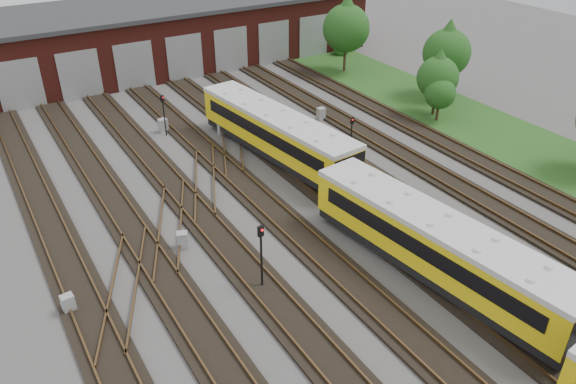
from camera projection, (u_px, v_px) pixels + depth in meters
ground at (386, 276)px, 29.25m from camera, size 120.00×120.00×0.00m
track_network at (377, 269)px, 29.55m from camera, size 30.40×70.00×0.33m
maintenance_shed at (134, 38)px, 57.01m from camera, size 51.00×12.50×6.35m
grass_verge at (488, 130)px, 45.12m from camera, size 8.00×55.00×0.05m
metro_train at (436, 246)px, 28.26m from camera, size 4.46×47.41×3.14m
signal_mast_0 at (261, 249)px, 27.25m from camera, size 0.31×0.30×3.73m
signal_mast_1 at (276, 141)px, 38.96m from camera, size 0.29×0.28×2.92m
signal_mast_2 at (164, 110)px, 43.19m from camera, size 0.29×0.28×3.32m
signal_mast_3 at (352, 131)px, 40.29m from camera, size 0.27×0.26×2.99m
relay_cabinet_0 at (68, 304)px, 26.67m from camera, size 0.64×0.55×0.98m
relay_cabinet_1 at (163, 125)px, 44.59m from camera, size 0.71×0.61×1.10m
relay_cabinet_2 at (183, 240)px, 31.15m from camera, size 0.74×0.68×0.99m
relay_cabinet_3 at (221, 129)px, 44.34m from camera, size 0.53×0.45×0.85m
relay_cabinet_4 at (321, 114)px, 46.71m from camera, size 0.63×0.53×1.04m
tree_0 at (346, 22)px, 55.26m from camera, size 4.67×4.67×7.74m
tree_1 at (438, 73)px, 46.08m from camera, size 3.46×3.46×5.73m
tree_2 at (448, 47)px, 49.54m from camera, size 4.24×4.24×7.02m
tree_3 at (441, 90)px, 45.43m from camera, size 2.53×2.53×4.19m
bush_1 at (442, 97)px, 49.75m from camera, size 1.33×1.33×1.33m
bush_2 at (341, 47)px, 62.38m from camera, size 1.69×1.69×1.69m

